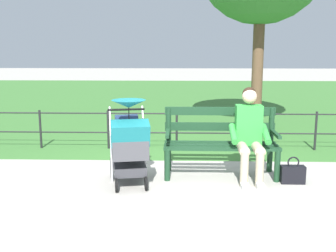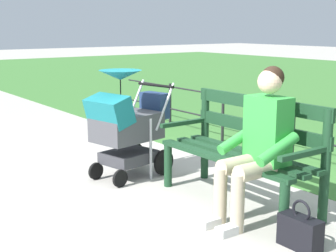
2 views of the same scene
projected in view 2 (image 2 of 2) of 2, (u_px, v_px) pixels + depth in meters
The scene contains 6 objects.
ground_plane at pixel (190, 185), 4.96m from camera, with size 60.00×60.00×0.00m, color #ADA89E.
park_bench at pixel (245, 146), 4.41m from camera, with size 1.60×0.61×0.96m.
person_on_bench at pixel (258, 140), 3.96m from camera, with size 0.53×0.74×1.28m.
stroller at pixel (126, 123), 5.11m from camera, with size 0.66×0.96×1.15m.
handbag at pixel (300, 232), 3.53m from camera, with size 0.32×0.14×0.37m.
park_fence at pixel (312, 130), 5.57m from camera, with size 7.42×0.04×0.70m.
Camera 2 is at (-3.69, 2.98, 1.59)m, focal length 52.13 mm.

